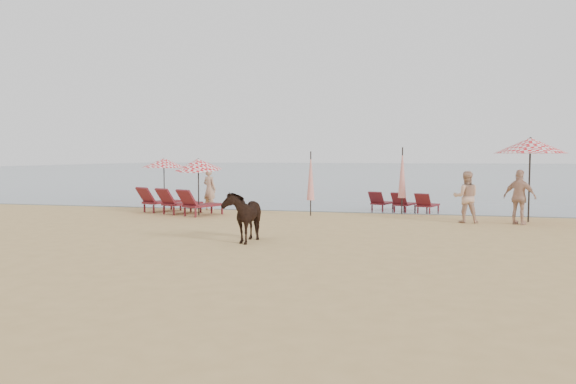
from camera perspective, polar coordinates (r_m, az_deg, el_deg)
name	(u,v)px	position (r m, az deg, el deg)	size (l,w,h in m)	color
ground	(232,257)	(12.32, -5.70, -6.59)	(120.00, 120.00, 0.00)	tan
sea	(402,169)	(91.52, 11.50, 2.28)	(160.00, 140.00, 0.06)	#51606B
lounger_cluster_left	(178,202)	(21.57, -11.16, -0.96)	(3.52, 2.90, 0.67)	maroon
lounger_cluster_right	(403,203)	(22.29, 11.62, -1.06)	(2.75, 2.12, 0.53)	maroon
umbrella_open_left_a	(164,163)	(24.31, -12.50, 2.90)	(1.85, 1.85, 2.10)	black
umbrella_open_left_b	(198,164)	(20.82, -9.10, 2.80)	(1.70, 1.74, 2.17)	black
umbrella_open_right	(530,146)	(20.12, 23.40, 4.34)	(2.30, 2.30, 2.81)	black
umbrella_closed_left	(311,176)	(20.45, 2.32, 1.61)	(0.29, 0.29, 2.35)	black
umbrella_closed_right	(402,173)	(21.44, 11.53, 1.90)	(0.31, 0.31, 2.51)	black
cow	(244,216)	(14.40, -4.51, -2.44)	(0.71, 1.56, 1.32)	black
beachgoer_left	(209,189)	(22.74, -7.98, 0.29)	(0.62, 0.41, 1.70)	tan
beachgoer_right_a	(466,197)	(19.24, 17.63, -0.49)	(0.82, 0.64, 1.69)	tan
beachgoer_right_b	(520,197)	(19.32, 22.48, -0.49)	(1.03, 0.43, 1.75)	tan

